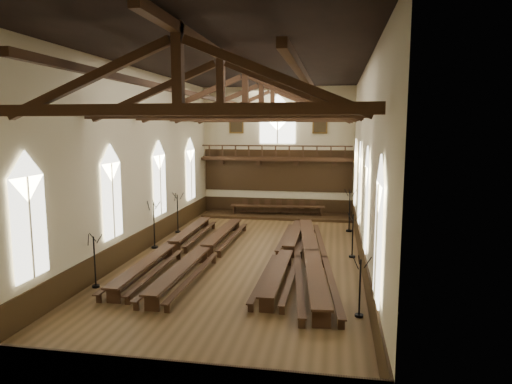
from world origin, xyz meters
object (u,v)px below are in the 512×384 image
(refectory_row_a, at_px, (171,246))
(candelabrum_left_near, at_px, (95,271))
(refectory_row_b, at_px, (205,250))
(candelabrum_right_far, at_px, (349,219))
(high_table, at_px, (277,207))
(candelabrum_left_far, at_px, (178,220))
(candelabrum_right_near, at_px, (360,298))
(candelabrum_left_mid, at_px, (154,234))
(dais, at_px, (277,216))
(refectory_row_d, at_px, (311,254))
(candelabrum_right_mid, at_px, (352,244))
(refectory_row_c, at_px, (287,252))

(refectory_row_a, height_order, candelabrum_left_near, candelabrum_left_near)
(refectory_row_b, relative_size, candelabrum_right_far, 5.02)
(candelabrum_left_near, relative_size, candelabrum_right_far, 0.84)
(refectory_row_a, xyz_separation_m, high_table, (4.27, 11.67, 0.23))
(candelabrum_left_near, distance_m, candelabrum_left_far, 10.50)
(refectory_row_b, relative_size, candelabrum_right_near, 6.26)
(candelabrum_left_mid, bearing_deg, dais, 60.75)
(candelabrum_left_mid, distance_m, candelabrum_right_near, 13.54)
(candelabrum_left_far, distance_m, candelabrum_right_far, 11.32)
(refectory_row_d, height_order, dais, refectory_row_d)
(candelabrum_left_near, xyz_separation_m, candelabrum_right_mid, (11.10, 6.60, 0.02))
(candelabrum_right_near, bearing_deg, high_table, 106.44)
(refectory_row_a, relative_size, candelabrum_right_mid, 5.75)
(refectory_row_b, xyz_separation_m, candelabrum_left_near, (-3.51, -4.80, 0.18))
(candelabrum_left_near, bearing_deg, candelabrum_right_far, 48.91)
(refectory_row_c, relative_size, dais, 1.23)
(candelabrum_left_mid, bearing_deg, candelabrum_right_near, -34.91)
(candelabrum_left_near, relative_size, candelabrum_left_far, 0.90)
(dais, xyz_separation_m, candelabrum_left_far, (-5.77, -6.37, 0.72))
(high_table, distance_m, candelabrum_right_mid, 11.57)
(candelabrum_left_far, distance_m, candelabrum_right_mid, 11.76)
(refectory_row_c, bearing_deg, candelabrum_left_near, -145.83)
(candelabrum_left_mid, xyz_separation_m, candelabrum_right_mid, (11.10, 0.04, -0.09))
(refectory_row_c, xyz_separation_m, candelabrum_left_mid, (-7.77, 1.28, 0.32))
(refectory_row_d, distance_m, candelabrum_right_near, 6.27)
(refectory_row_a, distance_m, candelabrum_left_far, 5.52)
(refectory_row_d, relative_size, candelabrum_right_mid, 6.14)
(refectory_row_c, relative_size, candelabrum_left_far, 5.28)
(candelabrum_right_near, relative_size, candelabrum_right_far, 0.80)
(refectory_row_b, relative_size, dais, 1.26)
(high_table, bearing_deg, refectory_row_d, -75.15)
(refectory_row_c, distance_m, dais, 11.77)
(high_table, xyz_separation_m, candelabrum_left_near, (-5.77, -16.87, -0.03))
(refectory_row_b, distance_m, refectory_row_c, 4.29)
(refectory_row_c, bearing_deg, refectory_row_b, -173.62)
(refectory_row_b, bearing_deg, candelabrum_right_near, -38.28)
(dais, height_order, candelabrum_left_mid, candelabrum_left_mid)
(refectory_row_c, height_order, candelabrum_right_near, candelabrum_right_near)
(high_table, bearing_deg, candelabrum_left_mid, -119.25)
(refectory_row_d, bearing_deg, candelabrum_left_far, 147.29)
(refectory_row_d, relative_size, candelabrum_right_far, 5.30)
(candelabrum_right_far, bearing_deg, refectory_row_b, -133.73)
(refectory_row_a, bearing_deg, refectory_row_b, -11.12)
(candelabrum_right_near, bearing_deg, candelabrum_right_mid, 90.00)
(refectory_row_a, distance_m, refectory_row_d, 7.50)
(refectory_row_b, height_order, candelabrum_left_near, candelabrum_left_near)
(candelabrum_left_near, bearing_deg, candelabrum_left_far, 90.00)
(refectory_row_c, distance_m, high_table, 11.77)
(refectory_row_c, bearing_deg, candelabrum_right_far, 65.94)
(candelabrum_left_near, distance_m, candelabrum_right_near, 11.16)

